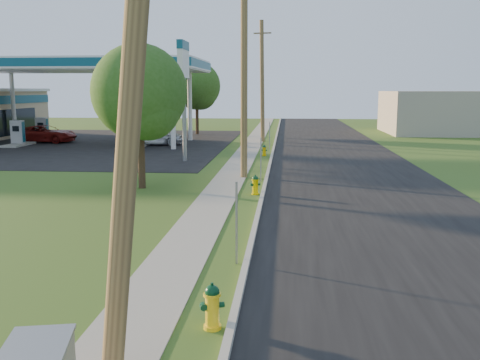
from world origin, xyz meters
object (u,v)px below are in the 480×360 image
(fuel_pump_ne, at_px, (137,137))
(hydrant_mid, at_px, (255,185))
(hydrant_far, at_px, (264,150))
(fuel_pump_sw, at_px, (42,132))
(fuel_pump_se, at_px, (150,133))
(hydrant_near, at_px, (212,306))
(utility_pole_near, at_px, (134,37))
(tree_lot, at_px, (198,88))
(fuel_pump_nw, at_px, (18,136))
(price_pylon, at_px, (183,66))
(car_red, at_px, (46,134))
(utility_pole_mid, at_px, (244,72))
(utility_pole_far, at_px, (262,81))
(car_silver, at_px, (153,135))
(tree_verge, at_px, (141,96))

(fuel_pump_ne, distance_m, hydrant_mid, 19.71)
(hydrant_far, bearing_deg, fuel_pump_sw, 155.29)
(fuel_pump_se, xyz_separation_m, hydrant_near, (9.66, -33.35, -0.31))
(utility_pole_near, height_order, tree_lot, utility_pole_near)
(fuel_pump_nw, bearing_deg, price_pylon, -28.18)
(car_red, bearing_deg, hydrant_near, -145.77)
(tree_lot, bearing_deg, car_red, -140.48)
(fuel_pump_se, bearing_deg, fuel_pump_sw, 180.00)
(price_pylon, distance_m, car_red, 17.37)
(utility_pole_mid, height_order, hydrant_mid, utility_pole_mid)
(utility_pole_near, xyz_separation_m, fuel_pump_se, (-8.90, 35.00, -4.08))
(hydrant_far, relative_size, car_red, 0.14)
(utility_pole_mid, bearing_deg, car_red, 137.21)
(fuel_pump_sw, xyz_separation_m, car_red, (0.84, -1.21, -0.04))
(fuel_pump_ne, distance_m, fuel_pump_se, 4.00)
(utility_pole_near, relative_size, fuel_pump_nw, 2.96)
(utility_pole_far, xyz_separation_m, tree_lot, (-6.30, 6.67, -0.49))
(hydrant_near, relative_size, car_red, 0.17)
(utility_pole_mid, distance_m, hydrant_near, 16.99)
(price_pylon, distance_m, car_silver, 10.68)
(utility_pole_far, relative_size, tree_lot, 1.42)
(price_pylon, relative_size, tree_verge, 1.14)
(fuel_pump_se, xyz_separation_m, hydrant_mid, (9.69, -21.16, -0.33))
(tree_lot, xyz_separation_m, hydrant_near, (7.06, -41.02, -3.91))
(car_red, bearing_deg, hydrant_mid, -132.96)
(utility_pole_far, relative_size, hydrant_far, 13.45)
(tree_verge, bearing_deg, utility_pole_far, 79.32)
(utility_pole_far, bearing_deg, car_red, -172.62)
(hydrant_near, bearing_deg, car_red, 119.01)
(hydrant_mid, height_order, car_red, car_red)
(utility_pole_near, xyz_separation_m, fuel_pump_sw, (-17.90, 35.00, -4.08))
(fuel_pump_nw, bearing_deg, fuel_pump_ne, 0.00)
(utility_pole_mid, xyz_separation_m, fuel_pump_nw, (-17.90, 13.00, -4.23))
(fuel_pump_sw, height_order, fuel_pump_se, same)
(fuel_pump_se, bearing_deg, fuel_pump_nw, -156.04)
(utility_pole_mid, xyz_separation_m, fuel_pump_sw, (-17.90, 17.00, -4.23))
(utility_pole_near, bearing_deg, utility_pole_far, 90.00)
(hydrant_mid, relative_size, car_silver, 0.18)
(fuel_pump_sw, bearing_deg, car_silver, -15.82)
(tree_verge, relative_size, car_red, 1.23)
(utility_pole_mid, relative_size, fuel_pump_ne, 3.06)
(hydrant_far, bearing_deg, price_pylon, -146.50)
(fuel_pump_ne, bearing_deg, car_silver, 52.80)
(price_pylon, height_order, car_silver, price_pylon)
(fuel_pump_sw, height_order, car_red, fuel_pump_sw)
(utility_pole_near, distance_m, car_silver, 33.42)
(utility_pole_far, bearing_deg, fuel_pump_nw, -164.39)
(utility_pole_far, height_order, car_silver, utility_pole_far)
(tree_lot, bearing_deg, tree_verge, -85.28)
(utility_pole_far, distance_m, hydrant_far, 10.53)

